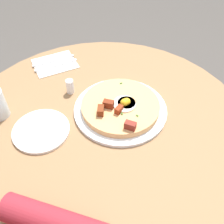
% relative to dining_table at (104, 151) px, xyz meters
% --- Properties ---
extents(ground_plane, '(6.00, 6.00, 0.00)m').
position_rel_dining_table_xyz_m(ground_plane, '(0.00, 0.00, -0.55)').
color(ground_plane, '#4C4742').
extents(dining_table, '(1.00, 1.00, 0.72)m').
position_rel_dining_table_xyz_m(dining_table, '(0.00, 0.00, 0.00)').
color(dining_table, olive).
rests_on(dining_table, ground_plane).
extents(pizza_plate, '(0.32, 0.32, 0.01)m').
position_rel_dining_table_xyz_m(pizza_plate, '(-0.01, -0.08, 0.18)').
color(pizza_plate, white).
rests_on(pizza_plate, dining_table).
extents(breakfast_pizza, '(0.27, 0.27, 0.05)m').
position_rel_dining_table_xyz_m(breakfast_pizza, '(-0.01, -0.08, 0.20)').
color(breakfast_pizza, tan).
rests_on(breakfast_pizza, pizza_plate).
extents(bread_plate, '(0.18, 0.18, 0.01)m').
position_rel_dining_table_xyz_m(bread_plate, '(0.12, 0.17, 0.18)').
color(bread_plate, white).
rests_on(bread_plate, dining_table).
extents(napkin, '(0.19, 0.21, 0.00)m').
position_rel_dining_table_xyz_m(napkin, '(0.38, -0.09, 0.17)').
color(napkin, white).
rests_on(napkin, dining_table).
extents(fork, '(0.08, 0.17, 0.00)m').
position_rel_dining_table_xyz_m(fork, '(0.39, -0.10, 0.18)').
color(fork, silver).
rests_on(fork, napkin).
extents(knife, '(0.08, 0.17, 0.00)m').
position_rel_dining_table_xyz_m(knife, '(0.36, -0.09, 0.18)').
color(knife, silver).
rests_on(knife, napkin).
extents(salt_shaker, '(0.03, 0.03, 0.06)m').
position_rel_dining_table_xyz_m(salt_shaker, '(0.19, -0.02, 0.20)').
color(salt_shaker, white).
rests_on(salt_shaker, dining_table).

